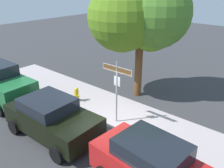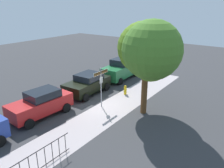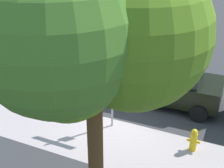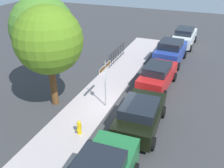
{
  "view_description": "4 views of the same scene",
  "coord_description": "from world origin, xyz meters",
  "px_view_note": "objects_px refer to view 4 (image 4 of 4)",
  "views": [
    {
      "loc": [
        6.07,
        -6.88,
        5.96
      ],
      "look_at": [
        0.2,
        -0.01,
        2.04
      ],
      "focal_mm": 38.15,
      "sensor_mm": 36.0,
      "label": 1
    },
    {
      "loc": [
        11.76,
        9.67,
        7.11
      ],
      "look_at": [
        -0.06,
        1.23,
        1.85
      ],
      "focal_mm": 36.02,
      "sensor_mm": 36.0,
      "label": 2
    },
    {
      "loc": [
        -3.93,
        9.15,
        6.35
      ],
      "look_at": [
        -0.02,
        0.7,
        1.82
      ],
      "focal_mm": 50.9,
      "sensor_mm": 36.0,
      "label": 3
    },
    {
      "loc": [
        -11.71,
        -4.73,
        8.21
      ],
      "look_at": [
        0.2,
        0.02,
        1.5
      ],
      "focal_mm": 40.45,
      "sensor_mm": 36.0,
      "label": 4
    }
  ],
  "objects_px": {
    "car_red": "(158,76)",
    "car_white": "(184,37)",
    "street_sign": "(105,75)",
    "car_black": "(140,115)",
    "fire_hydrant": "(79,127)",
    "shade_tree": "(45,35)",
    "car_blue": "(171,51)"
  },
  "relations": [
    {
      "from": "shade_tree",
      "to": "car_white",
      "type": "xyz_separation_m",
      "value": [
        13.97,
        -5.9,
        -3.39
      ]
    },
    {
      "from": "fire_hydrant",
      "to": "street_sign",
      "type": "bearing_deg",
      "value": -3.88
    },
    {
      "from": "car_black",
      "to": "car_white",
      "type": "relative_size",
      "value": 0.92
    },
    {
      "from": "fire_hydrant",
      "to": "car_blue",
      "type": "bearing_deg",
      "value": -12.79
    },
    {
      "from": "car_white",
      "to": "fire_hydrant",
      "type": "bearing_deg",
      "value": 171.58
    },
    {
      "from": "street_sign",
      "to": "car_blue",
      "type": "height_order",
      "value": "street_sign"
    },
    {
      "from": "street_sign",
      "to": "car_red",
      "type": "xyz_separation_m",
      "value": [
        3.44,
        -2.33,
        -1.14
      ]
    },
    {
      "from": "car_black",
      "to": "car_blue",
      "type": "relative_size",
      "value": 0.99
    },
    {
      "from": "street_sign",
      "to": "car_red",
      "type": "height_order",
      "value": "street_sign"
    },
    {
      "from": "fire_hydrant",
      "to": "shade_tree",
      "type": "bearing_deg",
      "value": 55.11
    },
    {
      "from": "car_black",
      "to": "shade_tree",
      "type": "bearing_deg",
      "value": 83.92
    },
    {
      "from": "street_sign",
      "to": "car_white",
      "type": "xyz_separation_m",
      "value": [
        13.04,
        -2.84,
        -1.12
      ]
    },
    {
      "from": "car_white",
      "to": "street_sign",
      "type": "bearing_deg",
      "value": 170.07
    },
    {
      "from": "shade_tree",
      "to": "car_blue",
      "type": "height_order",
      "value": "shade_tree"
    },
    {
      "from": "shade_tree",
      "to": "fire_hydrant",
      "type": "bearing_deg",
      "value": -124.89
    },
    {
      "from": "car_blue",
      "to": "fire_hydrant",
      "type": "relative_size",
      "value": 5.39
    },
    {
      "from": "car_black",
      "to": "fire_hydrant",
      "type": "bearing_deg",
      "value": 118.39
    },
    {
      "from": "shade_tree",
      "to": "car_black",
      "type": "height_order",
      "value": "shade_tree"
    },
    {
      "from": "car_red",
      "to": "car_white",
      "type": "bearing_deg",
      "value": 0.95
    },
    {
      "from": "car_red",
      "to": "fire_hydrant",
      "type": "height_order",
      "value": "car_red"
    },
    {
      "from": "shade_tree",
      "to": "car_black",
      "type": "xyz_separation_m",
      "value": [
        -0.43,
        -5.57,
        -3.45
      ]
    },
    {
      "from": "street_sign",
      "to": "shade_tree",
      "type": "distance_m",
      "value": 3.92
    },
    {
      "from": "shade_tree",
      "to": "car_white",
      "type": "height_order",
      "value": "shade_tree"
    },
    {
      "from": "car_red",
      "to": "fire_hydrant",
      "type": "relative_size",
      "value": 5.49
    },
    {
      "from": "car_red",
      "to": "car_blue",
      "type": "bearing_deg",
      "value": 3.92
    },
    {
      "from": "car_black",
      "to": "car_red",
      "type": "xyz_separation_m",
      "value": [
        4.8,
        0.18,
        0.04
      ]
    },
    {
      "from": "street_sign",
      "to": "car_black",
      "type": "bearing_deg",
      "value": -118.42
    },
    {
      "from": "car_blue",
      "to": "fire_hydrant",
      "type": "height_order",
      "value": "car_blue"
    },
    {
      "from": "street_sign",
      "to": "shade_tree",
      "type": "height_order",
      "value": "shade_tree"
    },
    {
      "from": "car_white",
      "to": "car_black",
      "type": "bearing_deg",
      "value": -178.96
    },
    {
      "from": "car_red",
      "to": "car_white",
      "type": "relative_size",
      "value": 0.94
    },
    {
      "from": "car_white",
      "to": "fire_hydrant",
      "type": "height_order",
      "value": "car_white"
    }
  ]
}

